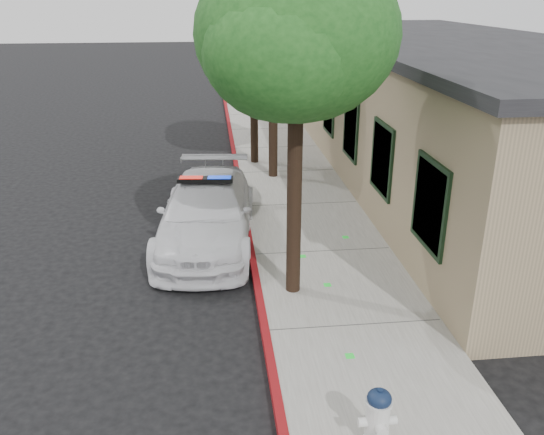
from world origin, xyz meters
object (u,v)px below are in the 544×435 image
(fire_hydrant, at_px, (378,418))
(street_tree_mid, at_px, (274,16))
(street_tree_far, at_px, (255,31))
(clapboard_building, at_px, (444,106))
(street_tree_near, at_px, (298,43))
(police_car, at_px, (207,213))

(fire_hydrant, distance_m, street_tree_mid, 12.15)
(street_tree_far, bearing_deg, fire_hydrant, -87.96)
(street_tree_mid, bearing_deg, street_tree_far, 105.34)
(clapboard_building, distance_m, street_tree_near, 10.04)
(fire_hydrant, height_order, street_tree_near, street_tree_near)
(street_tree_near, height_order, street_tree_mid, street_tree_mid)
(police_car, bearing_deg, fire_hydrant, -67.34)
(fire_hydrant, bearing_deg, street_tree_mid, 90.21)
(clapboard_building, height_order, street_tree_far, street_tree_far)
(clapboard_building, relative_size, police_car, 3.89)
(police_car, xyz_separation_m, street_tree_mid, (2.08, 4.53, 4.13))
(fire_hydrant, height_order, street_tree_mid, street_tree_mid)
(clapboard_building, bearing_deg, police_car, -147.03)
(fire_hydrant, bearing_deg, street_tree_near, 96.42)
(fire_hydrant, distance_m, street_tree_near, 5.87)
(street_tree_mid, bearing_deg, street_tree_near, -93.35)
(street_tree_near, bearing_deg, clapboard_building, 52.13)
(clapboard_building, distance_m, police_car, 9.16)
(fire_hydrant, distance_m, street_tree_far, 13.46)
(street_tree_near, distance_m, street_tree_far, 8.81)
(fire_hydrant, bearing_deg, street_tree_far, 92.08)
(clapboard_building, bearing_deg, street_tree_far, 169.00)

